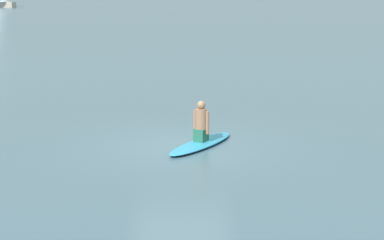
{
  "coord_description": "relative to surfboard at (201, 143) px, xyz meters",
  "views": [
    {
      "loc": [
        -0.06,
        -17.46,
        4.23
      ],
      "look_at": [
        0.29,
        0.06,
        0.68
      ],
      "focal_mm": 64.29,
      "sensor_mm": 36.0,
      "label": 1
    }
  ],
  "objects": [
    {
      "name": "surfboard",
      "position": [
        0.0,
        0.0,
        0.0
      ],
      "size": [
        2.14,
        2.95,
        0.13
      ],
      "primitive_type": "ellipsoid",
      "rotation": [
        0.0,
        0.0,
        1.03
      ],
      "color": "#339EC6",
      "rests_on": "ground"
    },
    {
      "name": "ground_plane",
      "position": [
        -0.52,
        -0.0,
        -0.07
      ],
      "size": [
        400.0,
        400.0,
        0.0
      ],
      "primitive_type": "plane",
      "color": "slate"
    },
    {
      "name": "person_paddler",
      "position": [
        0.0,
        0.0,
        0.55
      ],
      "size": [
        0.44,
        0.45,
        1.06
      ],
      "rotation": [
        0.0,
        0.0,
        1.03
      ],
      "color": "#26664C",
      "rests_on": "surfboard"
    }
  ]
}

